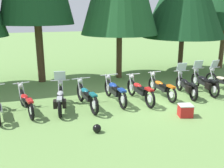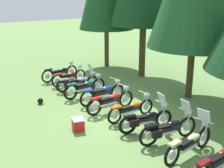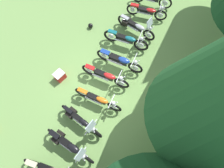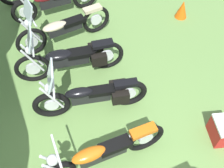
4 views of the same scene
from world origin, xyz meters
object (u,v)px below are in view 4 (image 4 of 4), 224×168
object	(u,v)px
motorcycle_8	(71,58)
motorcycle_10	(53,1)
picnic_cooler	(224,130)
traffic_cone	(182,9)
motorcycle_7	(92,96)
motorcycle_6	(101,153)
motorcycle_9	(63,27)

from	to	relation	value
motorcycle_8	motorcycle_10	xyz separation A→B (m)	(2.19, -0.08, -0.03)
picnic_cooler	traffic_cone	world-z (taller)	traffic_cone
motorcycle_8	picnic_cooler	world-z (taller)	motorcycle_8
motorcycle_7	picnic_cooler	size ratio (longest dim) A/B	3.91
motorcycle_6	motorcycle_9	xyz separation A→B (m)	(3.23, -0.15, 0.03)
picnic_cooler	traffic_cone	bearing A→B (deg)	-17.54
motorcycle_7	picnic_cooler	xyz separation A→B (m)	(-1.38, -2.03, -0.23)
traffic_cone	picnic_cooler	bearing A→B (deg)	162.46
motorcycle_6	motorcycle_7	size ratio (longest dim) A/B	1.04
motorcycle_9	picnic_cooler	distance (m)	4.06
motorcycle_9	traffic_cone	bearing A→B (deg)	169.41
motorcycle_8	traffic_cone	world-z (taller)	motorcycle_8
motorcycle_7	motorcycle_9	bearing A→B (deg)	-79.22
motorcycle_6	traffic_cone	xyz separation A→B (m)	(3.16, -3.30, -0.19)
motorcycle_6	motorcycle_7	xyz separation A→B (m)	(1.13, -0.20, 0.02)
motorcycle_8	motorcycle_9	distance (m)	1.05
motorcycle_6	picnic_cooler	world-z (taller)	motorcycle_6
motorcycle_9	motorcycle_10	bearing A→B (deg)	-99.45
motorcycle_10	picnic_cooler	size ratio (longest dim) A/B	4.15
motorcycle_7	motorcycle_6	bearing A→B (deg)	89.45
motorcycle_9	motorcycle_10	world-z (taller)	motorcycle_9
picnic_cooler	traffic_cone	xyz separation A→B (m)	(3.40, -1.08, 0.02)
motorcycle_6	motorcycle_10	xyz separation A→B (m)	(4.37, -0.16, 0.03)
motorcycle_6	motorcycle_8	world-z (taller)	motorcycle_8
motorcycle_9	picnic_cooler	xyz separation A→B (m)	(-3.48, -2.07, -0.24)
picnic_cooler	motorcycle_10	bearing A→B (deg)	24.12
motorcycle_7	motorcycle_9	xyz separation A→B (m)	(2.10, 0.05, 0.01)
motorcycle_10	motorcycle_6	bearing A→B (deg)	83.34
motorcycle_6	motorcycle_7	bearing A→B (deg)	-102.82
motorcycle_9	motorcycle_10	xyz separation A→B (m)	(1.14, -0.00, -0.00)
motorcycle_8	picnic_cooler	bearing A→B (deg)	137.65
motorcycle_7	traffic_cone	world-z (taller)	motorcycle_7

